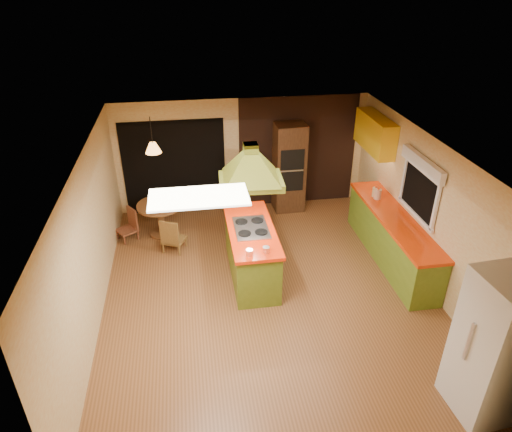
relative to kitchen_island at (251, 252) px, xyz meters
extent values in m
plane|color=brown|center=(0.21, -0.51, -0.50)|extent=(6.50, 6.50, 0.00)
plane|color=beige|center=(0.21, 2.74, 0.75)|extent=(5.50, 0.00, 5.50)
plane|color=beige|center=(0.21, -3.76, 0.75)|extent=(5.50, 0.00, 5.50)
plane|color=beige|center=(-2.54, -0.51, 0.75)|extent=(0.00, 6.50, 6.50)
plane|color=beige|center=(2.96, -0.51, 0.75)|extent=(0.00, 6.50, 6.50)
plane|color=silver|center=(0.21, -0.51, 2.00)|extent=(6.50, 6.50, 0.00)
cube|color=#381E14|center=(1.46, 2.72, 0.75)|extent=(2.64, 0.03, 2.50)
cube|color=black|center=(-1.29, 2.72, 0.55)|extent=(2.20, 0.03, 2.10)
cube|color=olive|center=(2.66, 0.09, -0.07)|extent=(0.58, 3.00, 0.86)
cube|color=#E53807|center=(2.66, 0.09, 0.39)|extent=(0.62, 3.05, 0.06)
cube|color=yellow|center=(2.78, 1.69, 1.45)|extent=(0.34, 1.40, 0.70)
cube|color=black|center=(2.93, -0.11, 1.05)|extent=(0.03, 1.16, 0.96)
cube|color=white|center=(2.88, -0.11, 1.52)|extent=(0.10, 1.35, 0.22)
cube|color=white|center=(-0.89, -1.71, 1.99)|extent=(1.20, 0.60, 0.03)
cube|color=olive|center=(0.00, 0.00, -0.04)|extent=(0.73, 1.88, 0.92)
cube|color=#F72E08|center=(0.00, 0.00, 0.45)|extent=(0.79, 1.96, 0.06)
cube|color=silver|center=(0.00, 0.00, 0.49)|extent=(0.57, 0.83, 0.02)
cube|color=#646A1A|center=(0.00, 0.00, 1.35)|extent=(1.07, 0.80, 0.12)
pyramid|color=#646A1A|center=(0.00, 0.00, 1.86)|extent=(1.07, 0.80, 0.45)
cube|color=#646A1A|center=(0.00, 0.00, 1.94)|extent=(0.22, 0.22, 0.14)
imported|color=#464D29|center=(-0.05, 1.33, 0.30)|extent=(0.64, 0.48, 1.59)
cube|color=silver|center=(2.48, -3.21, 0.50)|extent=(0.86, 0.82, 1.98)
cube|color=#4D2E18|center=(1.21, 2.44, 0.50)|extent=(0.67, 0.60, 1.99)
cube|color=black|center=(1.21, 2.14, 0.80)|extent=(0.51, 0.03, 0.45)
cube|color=black|center=(1.21, 2.14, 0.30)|extent=(0.51, 0.03, 0.45)
cylinder|color=brown|center=(-1.62, 1.70, 0.18)|extent=(0.92, 0.92, 0.05)
cylinder|color=brown|center=(-1.62, 1.70, -0.15)|extent=(0.14, 0.14, 0.65)
cylinder|color=brown|center=(-1.62, 1.70, -0.47)|extent=(0.52, 0.52, 0.05)
cone|color=#FF9E3F|center=(-1.62, 1.70, 1.40)|extent=(0.35, 0.35, 0.20)
cylinder|color=beige|center=(2.61, 0.83, 0.53)|extent=(0.17, 0.17, 0.20)
cylinder|color=beige|center=(2.61, 0.94, 0.52)|extent=(0.16, 0.16, 0.18)
cylinder|color=beige|center=(2.61, 0.86, 0.50)|extent=(0.14, 0.14, 0.15)
camera|label=1|loc=(-0.97, -6.66, 4.45)|focal=32.00mm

